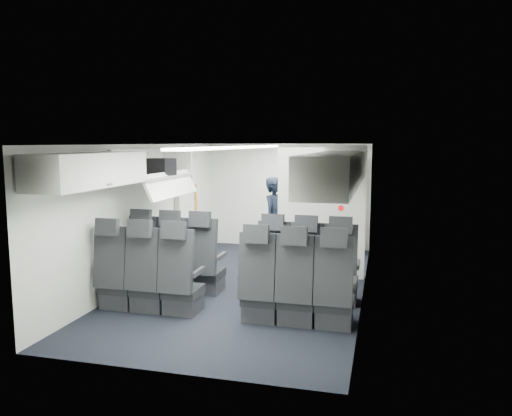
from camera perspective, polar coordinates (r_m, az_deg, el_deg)
The scene contains 13 objects.
cabin_shell at distance 7.49m, azimuth -0.76°, elevation -0.59°, with size 3.41×6.01×2.16m.
seat_row_front at distance 7.12m, azimuth -1.88°, elevation -6.92°, with size 3.33×0.56×1.24m.
seat_row_mid at distance 6.30m, azimuth -4.20°, elevation -8.89°, with size 3.33×0.56×1.24m.
overhead_bin_left_rear at distance 6.15m, azimuth -18.56°, elevation 4.15°, with size 0.53×1.80×0.40m.
overhead_bin_left_front_open at distance 7.70m, azimuth -11.71°, elevation 4.07°, with size 0.64×1.70×0.72m.
overhead_bin_right_rear at distance 5.19m, azimuth 8.42°, elevation 3.90°, with size 0.53×1.80×0.40m.
overhead_bin_right_front at distance 6.93m, azimuth 9.95°, elevation 4.76°, with size 0.53×1.70×0.40m.
bulkhead_partition at distance 8.09m, azimuth 7.45°, elevation -0.39°, with size 1.40×0.15×2.13m.
galley_unit at distance 10.00m, azimuth 8.61°, elevation 0.37°, with size 0.85×0.52×1.90m.
boarding_door at distance 9.49m, azimuth -7.88°, elevation 0.04°, with size 0.12×1.27×1.86m.
flight_attendant at distance 8.81m, azimuth 2.25°, elevation -1.56°, with size 0.58×0.38×1.58m, color black.
carry_on_bag at distance 7.77m, azimuth -10.98°, elevation 4.64°, with size 0.43×0.30×0.26m, color black.
papers at distance 8.69m, azimuth 3.41°, elevation -0.15°, with size 0.18×0.02×0.12m, color white.
Camera 1 is at (1.94, -7.15, 2.18)m, focal length 35.00 mm.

